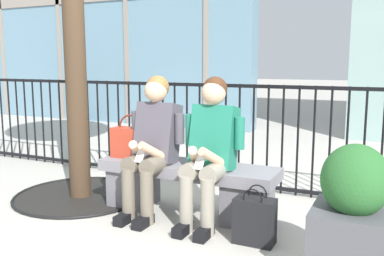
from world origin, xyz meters
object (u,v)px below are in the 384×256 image
Objects in this scene: seated_person_with_phone at (152,141)px; seated_person_companion at (210,146)px; handbag_on_bench at (130,142)px; shopping_bag at (255,220)px; planter at (353,218)px; stone_bench at (187,183)px.

seated_person_companion is at bearing 0.00° from seated_person_with_phone.
shopping_bag is (1.31, -0.35, -0.42)m from handbag_on_bench.
shopping_bag is 0.77m from planter.
handbag_on_bench is at bearing 165.23° from shopping_bag.
shopping_bag is at bearing 159.59° from planter.
shopping_bag is at bearing -26.31° from seated_person_companion.
stone_bench is 0.48m from seated_person_with_phone.
seated_person_with_phone is at bearing -154.63° from stone_bench.
handbag_on_bench and planter have the same top height.
stone_bench is at bearing 154.04° from shopping_bag.
handbag_on_bench is at bearing 172.07° from seated_person_companion.
handbag_on_bench reaches higher than shopping_bag.
handbag_on_bench is 0.93× the size of shopping_bag.
stone_bench is 1.32× the size of seated_person_with_phone.
seated_person_companion reaches higher than handbag_on_bench.
planter is at bearing -20.41° from shopping_bag.
handbag_on_bench is 2.10m from planter.
shopping_bag is at bearing -25.96° from stone_bench.
handbag_on_bench is (-0.31, 0.12, -0.05)m from seated_person_with_phone.
planter is at bearing -16.76° from handbag_on_bench.
seated_person_companion is (0.54, 0.00, 0.00)m from seated_person_with_phone.
seated_person_companion reaches higher than planter.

